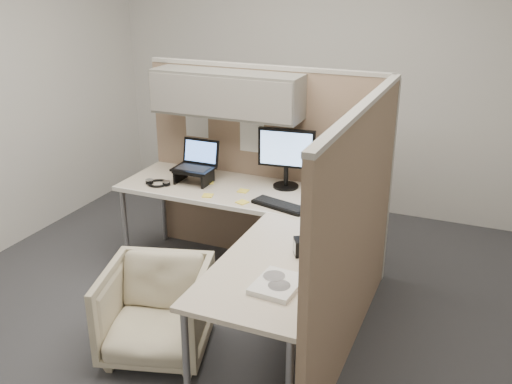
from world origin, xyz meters
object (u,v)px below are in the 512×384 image
at_px(office_chair, 156,307).
at_px(monitor_left, 286,153).
at_px(desk, 252,220).
at_px(keyboard, 280,205).

bearing_deg(office_chair, monitor_left, 57.86).
height_order(desk, monitor_left, monitor_left).
xyz_separation_m(office_chair, monitor_left, (0.38, 1.32, 0.68)).
height_order(office_chair, monitor_left, monitor_left).
relative_size(desk, office_chair, 3.04).
bearing_deg(office_chair, keyboard, 46.71).
bearing_deg(monitor_left, office_chair, -112.10).
bearing_deg(office_chair, desk, 48.24).
height_order(office_chair, keyboard, keyboard).
bearing_deg(desk, keyboard, 57.78).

